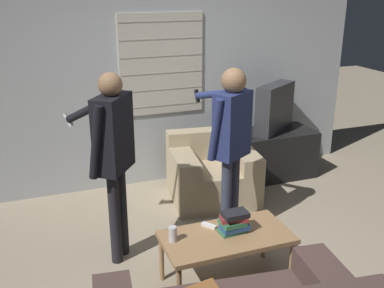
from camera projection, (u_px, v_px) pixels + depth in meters
ground_plane at (224, 267)px, 3.95m from camera, size 16.00×16.00×0.00m
wall_back at (156, 80)px, 5.31m from camera, size 5.20×0.08×2.55m
armchair_beige at (212, 173)px, 5.13m from camera, size 1.02×0.92×0.75m
coffee_table at (226, 240)px, 3.60m from camera, size 1.04×0.53×0.46m
tv_stand at (272, 154)px, 5.74m from camera, size 1.05×0.56×0.60m
tv at (274, 108)px, 5.53m from camera, size 0.66×0.53×0.60m
person_left_standing at (113, 146)px, 3.74m from camera, size 0.55×0.77×1.69m
person_right_standing at (231, 133)px, 4.14m from camera, size 0.47×0.81×1.66m
book_stack at (234, 222)px, 3.60m from camera, size 0.24×0.17×0.18m
soda_can at (173, 234)px, 3.48m from camera, size 0.07×0.07×0.13m
spare_remote at (209, 226)px, 3.70m from camera, size 0.11×0.13×0.02m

